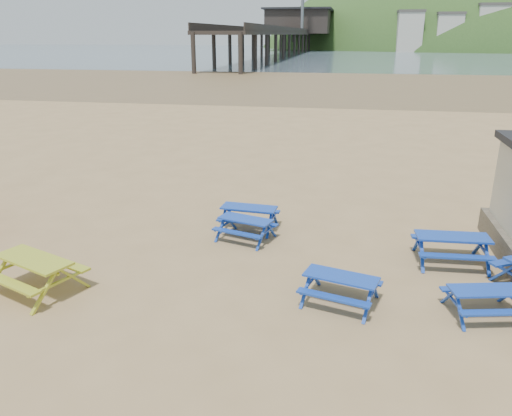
# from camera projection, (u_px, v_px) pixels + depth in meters

# --- Properties ---
(ground) EXTENTS (400.00, 400.00, 0.00)m
(ground) POSITION_uv_depth(u_px,v_px,m) (243.00, 260.00, 13.53)
(ground) COLOR tan
(ground) RESTS_ON ground
(wet_sand) EXTENTS (400.00, 400.00, 0.00)m
(wet_sand) POSITION_uv_depth(u_px,v_px,m) (332.00, 82.00, 64.56)
(wet_sand) COLOR brown
(wet_sand) RESTS_ON ground
(sea) EXTENTS (400.00, 400.00, 0.00)m
(sea) POSITION_uv_depth(u_px,v_px,m) (347.00, 52.00, 171.25)
(sea) COLOR #4C5F6D
(sea) RESTS_ON ground
(picnic_table_blue_a) EXTENTS (1.88, 1.68, 0.66)m
(picnic_table_blue_a) POSITION_uv_depth(u_px,v_px,m) (246.00, 229.00, 14.82)
(picnic_table_blue_a) COLOR #0F2496
(picnic_table_blue_a) RESTS_ON ground
(picnic_table_blue_b) EXTENTS (1.82, 1.51, 0.72)m
(picnic_table_blue_b) POSITION_uv_depth(u_px,v_px,m) (249.00, 218.00, 15.65)
(picnic_table_blue_b) COLOR #0F2496
(picnic_table_blue_b) RESTS_ON ground
(picnic_table_blue_c) EXTENTS (1.96, 1.61, 0.79)m
(picnic_table_blue_c) POSITION_uv_depth(u_px,v_px,m) (451.00, 249.00, 13.26)
(picnic_table_blue_c) COLOR #0F2496
(picnic_table_blue_c) RESTS_ON ground
(picnic_table_blue_d) EXTENTS (1.93, 1.71, 0.69)m
(picnic_table_blue_d) POSITION_uv_depth(u_px,v_px,m) (340.00, 289.00, 11.28)
(picnic_table_blue_d) COLOR #0F2496
(picnic_table_blue_d) RESTS_ON ground
(picnic_table_blue_e) EXTENTS (1.77, 1.55, 0.64)m
(picnic_table_blue_e) POSITION_uv_depth(u_px,v_px,m) (484.00, 303.00, 10.78)
(picnic_table_blue_e) COLOR #0F2496
(picnic_table_blue_e) RESTS_ON ground
(picnic_table_yellow) EXTENTS (2.46, 2.24, 0.84)m
(picnic_table_yellow) POSITION_uv_depth(u_px,v_px,m) (36.00, 274.00, 11.82)
(picnic_table_yellow) COLOR #8EB41C
(picnic_table_yellow) RESTS_ON ground
(pier) EXTENTS (24.00, 220.00, 39.29)m
(pier) POSITION_uv_depth(u_px,v_px,m) (297.00, 35.00, 180.23)
(pier) COLOR black
(pier) RESTS_ON ground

